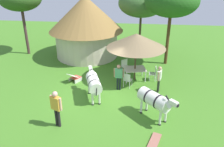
# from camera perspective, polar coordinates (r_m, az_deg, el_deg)

# --- Properties ---
(ground_plane) EXTENTS (36.00, 36.00, 0.00)m
(ground_plane) POSITION_cam_1_polar(r_m,az_deg,el_deg) (12.84, -3.45, -5.36)
(ground_plane) COLOR #437C24
(thatched_hut) EXTENTS (5.65, 5.65, 4.63)m
(thatched_hut) POSITION_cam_1_polar(r_m,az_deg,el_deg) (17.93, -6.46, 12.03)
(thatched_hut) COLOR beige
(thatched_hut) RESTS_ON ground_plane
(shade_umbrella) EXTENTS (3.54, 3.54, 2.97)m
(shade_umbrella) POSITION_cam_1_polar(r_m,az_deg,el_deg) (13.69, 6.04, 8.11)
(shade_umbrella) COLOR #4C3727
(shade_umbrella) RESTS_ON ground_plane
(patio_dining_table) EXTENTS (1.48, 1.25, 0.74)m
(patio_dining_table) POSITION_cam_1_polar(r_m,az_deg,el_deg) (14.34, 5.71, 0.93)
(patio_dining_table) COLOR silver
(patio_dining_table) RESTS_ON ground_plane
(patio_chair_east_end) EXTENTS (0.56, 0.55, 0.90)m
(patio_chair_east_end) POSITION_cam_1_polar(r_m,az_deg,el_deg) (13.41, 3.83, -1.44)
(patio_chair_east_end) COLOR white
(patio_chair_east_end) RESTS_ON ground_plane
(patio_chair_near_lawn) EXTENTS (0.42, 0.44, 0.90)m
(patio_chair_near_lawn) POSITION_cam_1_polar(r_m,az_deg,el_deg) (14.44, 10.37, 0.20)
(patio_chair_near_lawn) COLOR silver
(patio_chair_near_lawn) RESTS_ON ground_plane
(patio_chair_west_end) EXTENTS (0.60, 0.59, 0.90)m
(patio_chair_west_end) POSITION_cam_1_polar(r_m,az_deg,el_deg) (15.31, 3.28, 2.06)
(patio_chair_west_end) COLOR white
(patio_chair_west_end) RESTS_ON ground_plane
(guest_beside_umbrella) EXTENTS (0.31, 0.54, 1.56)m
(guest_beside_umbrella) POSITION_cam_1_polar(r_m,az_deg,el_deg) (12.98, 11.65, -0.83)
(guest_beside_umbrella) COLOR black
(guest_beside_umbrella) RESTS_ON ground_plane
(guest_behind_table) EXTENTS (0.56, 0.21, 1.56)m
(guest_behind_table) POSITION_cam_1_polar(r_m,az_deg,el_deg) (12.93, 1.70, -0.37)
(guest_behind_table) COLOR black
(guest_behind_table) RESTS_ON ground_plane
(standing_watcher) EXTENTS (0.57, 0.40, 1.75)m
(standing_watcher) POSITION_cam_1_polar(r_m,az_deg,el_deg) (10.24, -13.69, -7.79)
(standing_watcher) COLOR black
(standing_watcher) RESTS_ON ground_plane
(striped_lounge_chair) EXTENTS (0.86, 0.97, 0.61)m
(striped_lounge_chair) POSITION_cam_1_polar(r_m,az_deg,el_deg) (14.38, -9.28, -1.00)
(striped_lounge_chair) COLOR #C84E3F
(striped_lounge_chair) RESTS_ON ground_plane
(zebra_nearest_camera) EXTENTS (1.14, 2.18, 1.49)m
(zebra_nearest_camera) POSITION_cam_1_polar(r_m,az_deg,el_deg) (12.11, -4.61, -2.21)
(zebra_nearest_camera) COLOR silver
(zebra_nearest_camera) RESTS_ON ground_plane
(zebra_by_umbrella) EXTENTS (1.73, 1.77, 1.50)m
(zebra_by_umbrella) POSITION_cam_1_polar(r_m,az_deg,el_deg) (10.68, 10.64, -6.54)
(zebra_by_umbrella) COLOR silver
(zebra_by_umbrella) RESTS_ON ground_plane
(acacia_tree_left_background) EXTENTS (3.58, 3.58, 5.53)m
(acacia_tree_left_background) POSITION_cam_1_polar(r_m,az_deg,el_deg) (16.29, 14.64, 17.06)
(acacia_tree_left_background) COLOR #4D311A
(acacia_tree_left_background) RESTS_ON ground_plane
(acacia_tree_far_lawn) EXTENTS (3.68, 3.68, 4.97)m
(acacia_tree_far_lawn) POSITION_cam_1_polar(r_m,az_deg,el_deg) (19.11, 7.34, 16.94)
(acacia_tree_far_lawn) COLOR #463624
(acacia_tree_far_lawn) RESTS_ON ground_plane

